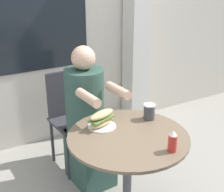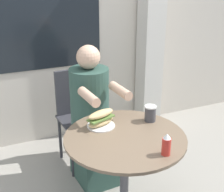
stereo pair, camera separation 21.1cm
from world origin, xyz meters
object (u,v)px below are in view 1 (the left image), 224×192
(cafe_table, at_px, (128,159))
(diner_chair, at_px, (70,110))
(seated_diner, at_px, (88,126))
(sandwich_on_plate, at_px, (102,120))
(condiment_bottle, at_px, (173,141))
(drink_cup, at_px, (149,112))

(cafe_table, distance_m, diner_chair, 0.92)
(seated_diner, distance_m, sandwich_on_plate, 0.46)
(seated_diner, bearing_deg, diner_chair, -92.53)
(condiment_bottle, bearing_deg, diner_chair, 97.40)
(seated_diner, height_order, condiment_bottle, seated_diner)
(diner_chair, xyz_separation_m, sandwich_on_plate, (-0.06, -0.73, 0.23))
(cafe_table, distance_m, drink_cup, 0.37)
(seated_diner, height_order, drink_cup, seated_diner)
(drink_cup, xyz_separation_m, condiment_bottle, (-0.13, -0.41, 0.01))
(diner_chair, bearing_deg, seated_diner, 87.47)
(seated_diner, xyz_separation_m, condiment_bottle, (0.15, -0.86, 0.25))
(sandwich_on_plate, bearing_deg, drink_cup, -10.20)
(cafe_table, distance_m, condiment_bottle, 0.40)
(diner_chair, bearing_deg, cafe_table, 88.06)
(cafe_table, height_order, drink_cup, drink_cup)
(seated_diner, bearing_deg, sandwich_on_plate, 75.86)
(sandwich_on_plate, bearing_deg, condiment_bottle, -65.60)
(cafe_table, xyz_separation_m, condiment_bottle, (0.12, -0.29, 0.25))
(seated_diner, bearing_deg, drink_cup, 118.34)
(cafe_table, relative_size, sandwich_on_plate, 3.62)
(cafe_table, height_order, sandwich_on_plate, sandwich_on_plate)
(diner_chair, bearing_deg, drink_cup, 106.20)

